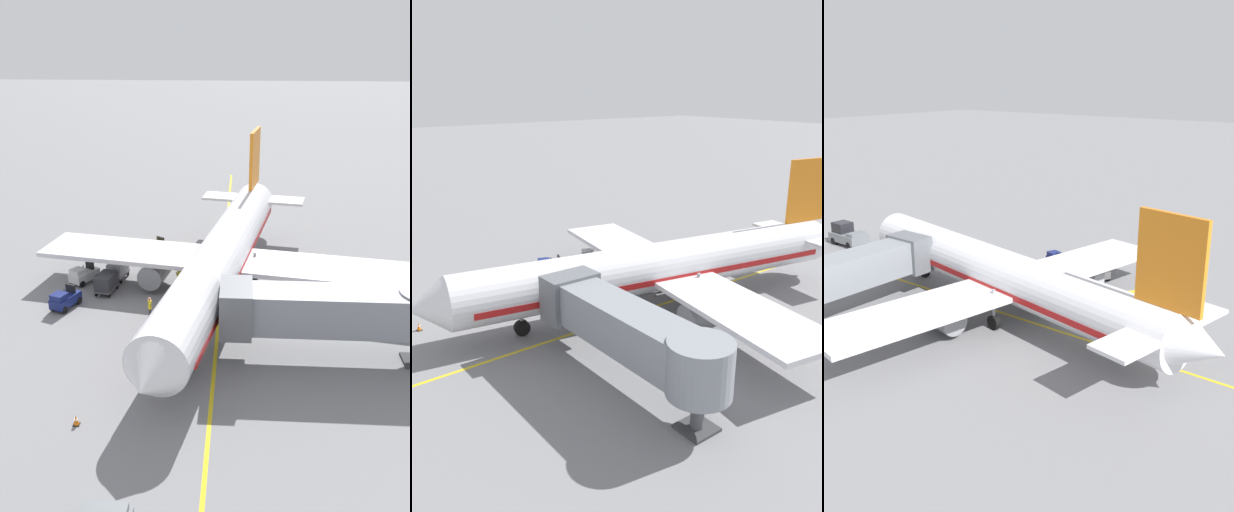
% 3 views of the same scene
% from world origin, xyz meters
% --- Properties ---
extents(ground_plane, '(400.00, 400.00, 0.00)m').
position_xyz_m(ground_plane, '(0.00, 0.00, 0.00)').
color(ground_plane, slate).
extents(gate_lead_in_line, '(0.24, 80.00, 0.01)m').
position_xyz_m(gate_lead_in_line, '(0.00, 0.00, 0.00)').
color(gate_lead_in_line, gold).
rests_on(gate_lead_in_line, ground).
extents(parked_airliner, '(30.45, 37.21, 10.63)m').
position_xyz_m(parked_airliner, '(-0.07, 0.02, 3.19)').
color(parked_airliner, silver).
rests_on(parked_airliner, ground).
extents(jet_bridge, '(14.24, 3.50, 4.98)m').
position_xyz_m(jet_bridge, '(-7.31, 9.32, 3.46)').
color(jet_bridge, gray).
rests_on(jet_bridge, ground).
extents(baggage_tug_lead, '(2.39, 2.75, 1.62)m').
position_xyz_m(baggage_tug_lead, '(6.42, -7.89, 0.71)').
color(baggage_tug_lead, gold).
rests_on(baggage_tug_lead, ground).
extents(baggage_tug_trailing, '(2.03, 2.77, 1.62)m').
position_xyz_m(baggage_tug_trailing, '(11.67, 3.24, 0.71)').
color(baggage_tug_trailing, navy).
rests_on(baggage_tug_trailing, ground).
extents(baggage_tug_spare, '(2.29, 2.76, 1.62)m').
position_xyz_m(baggage_tug_spare, '(11.46, -1.44, 0.71)').
color(baggage_tug_spare, silver).
rests_on(baggage_tug_spare, ground).
extents(baggage_cart_front, '(1.65, 2.97, 1.58)m').
position_xyz_m(baggage_cart_front, '(9.14, 0.38, 0.95)').
color(baggage_cart_front, '#4C4C51').
rests_on(baggage_cart_front, ground).
extents(baggage_cart_second_in_train, '(1.65, 2.97, 1.58)m').
position_xyz_m(baggage_cart_second_in_train, '(8.76, -2.35, 0.95)').
color(baggage_cart_second_in_train, '#4C4C51').
rests_on(baggage_cart_second_in_train, ground).
extents(ground_crew_wing_walker, '(0.71, 0.35, 1.69)m').
position_xyz_m(ground_crew_wing_walker, '(3.37, -1.06, 0.95)').
color(ground_crew_wing_walker, '#232328').
rests_on(ground_crew_wing_walker, ground).
extents(ground_crew_loader, '(0.31, 0.73, 1.69)m').
position_xyz_m(ground_crew_loader, '(4.99, 4.53, 0.95)').
color(ground_crew_loader, '#232328').
rests_on(ground_crew_loader, ground).
extents(safety_cone_nose_left, '(0.36, 0.36, 0.59)m').
position_xyz_m(safety_cone_nose_left, '(7.09, 16.79, 0.29)').
color(safety_cone_nose_left, black).
rests_on(safety_cone_nose_left, ground).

